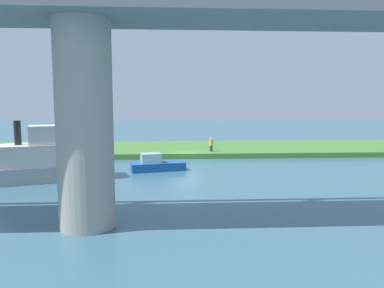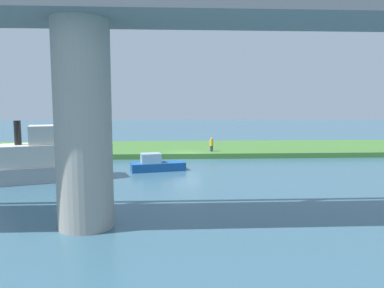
% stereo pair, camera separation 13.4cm
% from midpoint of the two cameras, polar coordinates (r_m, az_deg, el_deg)
% --- Properties ---
extents(ground_plane, '(160.00, 160.00, 0.00)m').
position_cam_midpoint_polar(ground_plane, '(34.70, -0.83, -2.37)').
color(ground_plane, '#386075').
extents(grassy_bank, '(80.00, 12.00, 0.50)m').
position_cam_midpoint_polar(grassy_bank, '(40.60, -1.20, -0.73)').
color(grassy_bank, '#427533').
rests_on(grassy_bank, ground).
extents(bridge_pylon, '(2.35, 2.35, 8.66)m').
position_cam_midpoint_polar(bridge_pylon, '(15.95, -16.58, 2.70)').
color(bridge_pylon, '#9E998E').
rests_on(bridge_pylon, ground).
extents(bridge_span, '(66.45, 4.30, 3.25)m').
position_cam_midpoint_polar(bridge_span, '(16.40, -17.14, 19.78)').
color(bridge_span, slate).
rests_on(bridge_span, bridge_pylon).
extents(person_on_bank, '(0.44, 0.44, 1.39)m').
position_cam_midpoint_polar(person_on_bank, '(36.44, 2.90, -0.05)').
color(person_on_bank, '#2D334C').
rests_on(person_on_bank, grassy_bank).
extents(mooring_post, '(0.20, 0.20, 1.04)m').
position_cam_midpoint_polar(mooring_post, '(35.85, -15.82, -0.68)').
color(mooring_post, brown).
rests_on(mooring_post, grassy_bank).
extents(skiff_small, '(8.51, 5.02, 4.13)m').
position_cam_midpoint_polar(skiff_small, '(27.06, -21.43, -2.03)').
color(skiff_small, '#99999E').
rests_on(skiff_small, ground).
extents(motorboat_white, '(4.41, 2.38, 1.40)m').
position_cam_midpoint_polar(motorboat_white, '(28.85, -5.71, -3.19)').
color(motorboat_white, '#195199').
rests_on(motorboat_white, ground).
extents(pontoon_yellow, '(4.16, 2.35, 1.31)m').
position_cam_midpoint_polar(pontoon_yellow, '(34.60, -20.04, -2.00)').
color(pontoon_yellow, gold).
rests_on(pontoon_yellow, ground).
extents(marker_buoy, '(0.50, 0.50, 0.50)m').
position_cam_midpoint_polar(marker_buoy, '(21.23, -13.73, -7.52)').
color(marker_buoy, orange).
rests_on(marker_buoy, ground).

